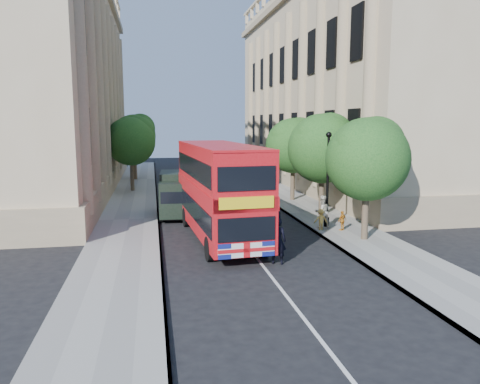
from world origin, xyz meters
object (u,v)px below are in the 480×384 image
police_constable (277,241)px  double_decker_bus (219,188)px  woman_pedestrian (322,212)px  lamp_post (328,183)px  box_van (176,195)px

police_constable → double_decker_bus: bearing=-46.5°
double_decker_bus → woman_pedestrian: double_decker_bus is taller
lamp_post → police_constable: (-4.35, -5.78, -1.53)m
box_van → woman_pedestrian: 9.11m
double_decker_bus → police_constable: (1.75, -4.49, -1.58)m
double_decker_bus → police_constable: double_decker_bus is taller
lamp_post → police_constable: size_ratio=2.64×
box_van → lamp_post: bearing=-28.0°
police_constable → woman_pedestrian: size_ratio=1.10×
double_decker_bus → woman_pedestrian: size_ratio=5.73×
double_decker_bus → box_van: double_decker_bus is taller
lamp_post → double_decker_bus: (-6.10, -1.29, 0.05)m
double_decker_bus → police_constable: 5.07m
lamp_post → police_constable: lamp_post is taller
box_van → police_constable: box_van is taller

